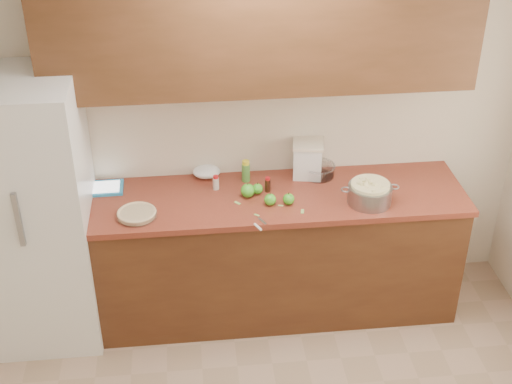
{
  "coord_description": "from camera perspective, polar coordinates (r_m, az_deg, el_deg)",
  "views": [
    {
      "loc": [
        -0.46,
        -2.4,
        3.34
      ],
      "look_at": [
        -0.05,
        1.43,
        0.98
      ],
      "focal_mm": 50.0,
      "sensor_mm": 36.0,
      "label": 1
    }
  ],
  "objects": [
    {
      "name": "upper_cabinets",
      "position": [
        4.29,
        0.35,
        12.61
      ],
      "size": [
        2.6,
        0.34,
        0.7
      ],
      "primitive_type": "cube",
      "color": "brown",
      "rests_on": "room_shell"
    },
    {
      "name": "apple_left",
      "position": [
        4.56,
        -0.66,
        0.11
      ],
      "size": [
        0.09,
        0.09,
        0.1
      ],
      "color": "green",
      "rests_on": "counter_run"
    },
    {
      "name": "counter_run",
      "position": [
        4.85,
        0.5,
        -4.89
      ],
      "size": [
        2.64,
        0.68,
        0.92
      ],
      "color": "#542F17",
      "rests_on": "ground"
    },
    {
      "name": "mixing_bowl",
      "position": [
        4.81,
        5.02,
        1.78
      ],
      "size": [
        0.23,
        0.23,
        0.08
      ],
      "rotation": [
        0.0,
        0.0,
        -0.41
      ],
      "color": "silver",
      "rests_on": "counter_run"
    },
    {
      "name": "apple_extra",
      "position": [
        4.49,
        2.63,
        -0.57
      ],
      "size": [
        0.07,
        0.07,
        0.08
      ],
      "color": "green",
      "rests_on": "counter_run"
    },
    {
      "name": "paper_towel",
      "position": [
        4.79,
        -3.98,
        1.64
      ],
      "size": [
        0.23,
        0.21,
        0.08
      ],
      "primitive_type": "ellipsoid",
      "rotation": [
        0.0,
        0.0,
        -0.35
      ],
      "color": "white",
      "rests_on": "counter_run"
    },
    {
      "name": "peel_d",
      "position": [
        4.4,
        0.06,
        -1.85
      ],
      "size": [
        0.04,
        0.03,
        0.0
      ],
      "primitive_type": "cube",
      "rotation": [
        0.0,
        0.0,
        -0.69
      ],
      "color": "#9AC55F",
      "rests_on": "counter_run"
    },
    {
      "name": "tablet",
      "position": [
        4.76,
        -12.1,
        0.31
      ],
      "size": [
        0.26,
        0.2,
        0.02
      ],
      "rotation": [
        0.0,
        0.0,
        0.02
      ],
      "color": "#2990C8",
      "rests_on": "counter_run"
    },
    {
      "name": "apple_front",
      "position": [
        4.48,
        1.14,
        -0.61
      ],
      "size": [
        0.08,
        0.08,
        0.09
      ],
      "color": "green",
      "rests_on": "counter_run"
    },
    {
      "name": "peel_c",
      "position": [
        4.49,
        1.98,
        -1.09
      ],
      "size": [
        0.04,
        0.02,
        0.0
      ],
      "primitive_type": "cube",
      "rotation": [
        0.0,
        0.0,
        -0.33
      ],
      "color": "#9AC55F",
      "rests_on": "counter_run"
    },
    {
      "name": "flour_canister",
      "position": [
        4.78,
        4.15,
        2.7
      ],
      "size": [
        0.23,
        0.23,
        0.25
      ],
      "rotation": [
        0.0,
        0.0,
        -0.18
      ],
      "color": "white",
      "rests_on": "counter_run"
    },
    {
      "name": "room_shell",
      "position": [
        3.19,
        3.66,
        -8.37
      ],
      "size": [
        3.6,
        3.6,
        3.6
      ],
      "color": "tan",
      "rests_on": "ground"
    },
    {
      "name": "cinnamon_shaker",
      "position": [
        4.65,
        -3.23,
        0.75
      ],
      "size": [
        0.04,
        0.04,
        0.1
      ],
      "rotation": [
        0.0,
        0.0,
        -0.38
      ],
      "color": "beige",
      "rests_on": "counter_run"
    },
    {
      "name": "fridge",
      "position": [
        4.66,
        -17.32,
        -1.71
      ],
      "size": [
        0.7,
        0.7,
        1.8
      ],
      "primitive_type": "cube",
      "color": "white",
      "rests_on": "ground"
    },
    {
      "name": "peel_b",
      "position": [
        4.44,
        3.73,
        -1.56
      ],
      "size": [
        0.03,
        0.05,
        0.0
      ],
      "primitive_type": "cube",
      "rotation": [
        0.0,
        0.0,
        1.35
      ],
      "color": "#9AC55F",
      "rests_on": "counter_run"
    },
    {
      "name": "pie",
      "position": [
        4.43,
        -9.51,
        -1.74
      ],
      "size": [
        0.25,
        0.25,
        0.04
      ],
      "rotation": [
        0.0,
        0.0,
        -0.22
      ],
      "color": "silver",
      "rests_on": "counter_run"
    },
    {
      "name": "lemon_bottle",
      "position": [
        4.72,
        -0.82,
        1.67
      ],
      "size": [
        0.06,
        0.06,
        0.15
      ],
      "rotation": [
        0.0,
        0.0,
        0.3
      ],
      "color": "#4C8C38",
      "rests_on": "counter_run"
    },
    {
      "name": "colander",
      "position": [
        4.55,
        9.08,
        -0.1
      ],
      "size": [
        0.37,
        0.28,
        0.14
      ],
      "rotation": [
        0.0,
        0.0,
        0.13
      ],
      "color": "gray",
      "rests_on": "counter_run"
    },
    {
      "name": "paring_knife",
      "position": [
        4.29,
        0.21,
        -2.73
      ],
      "size": [
        0.08,
        0.15,
        0.01
      ],
      "rotation": [
        0.0,
        0.0,
        0.45
      ],
      "color": "gray",
      "rests_on": "counter_run"
    },
    {
      "name": "apple_center",
      "position": [
        4.6,
        0.12,
        0.26
      ],
      "size": [
        0.07,
        0.07,
        0.08
      ],
      "color": "green",
      "rests_on": "counter_run"
    },
    {
      "name": "vanilla_bottle",
      "position": [
        4.61,
        0.94,
        0.59
      ],
      "size": [
        0.04,
        0.04,
        0.1
      ],
      "rotation": [
        0.0,
        0.0,
        0.17
      ],
      "color": "black",
      "rests_on": "counter_run"
    },
    {
      "name": "peel_a",
      "position": [
        4.52,
        -1.5,
        -0.88
      ],
      "size": [
        0.04,
        0.05,
        0.0
      ],
      "primitive_type": "cube",
      "rotation": [
        0.0,
        0.0,
        -0.86
      ],
      "color": "#9AC55F",
      "rests_on": "counter_run"
    }
  ]
}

